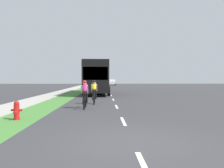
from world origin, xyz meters
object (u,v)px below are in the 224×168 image
object	(u,v)px
cyclist_lead	(85,94)
suv_red	(100,83)
pickup_white	(112,82)
sedan_maroon	(99,83)
cyclist_trailing	(94,92)
fire_hydrant_red	(17,111)
bus_black	(97,76)

from	to	relation	value
cyclist_lead	suv_red	bearing A→B (deg)	89.25
pickup_white	sedan_maroon	bearing A→B (deg)	-108.50
sedan_maroon	pickup_white	world-z (taller)	pickup_white
cyclist_trailing	suv_red	bearing A→B (deg)	90.10
fire_hydrant_red	pickup_white	xyz separation A→B (m)	(5.78, 54.91, 0.46)
pickup_white	cyclist_trailing	bearing A→B (deg)	-93.35
fire_hydrant_red	cyclist_lead	world-z (taller)	cyclist_lead
fire_hydrant_red	suv_red	bearing A→B (deg)	85.01
cyclist_lead	cyclist_trailing	world-z (taller)	same
cyclist_trailing	pickup_white	xyz separation A→B (m)	(2.88, 49.18, 0.02)
bus_black	suv_red	distance (m)	15.74
bus_black	pickup_white	xyz separation A→B (m)	(3.01, 38.00, -1.15)
sedan_maroon	bus_black	bearing A→B (deg)	-89.36
cyclist_lead	pickup_white	world-z (taller)	pickup_white
cyclist_lead	bus_black	bearing A→B (deg)	88.73
cyclist_lead	suv_red	xyz separation A→B (m)	(0.38, 29.20, 0.14)
cyclist_trailing	suv_red	world-z (taller)	suv_red
suv_red	sedan_maroon	bearing A→B (deg)	91.82
cyclist_lead	suv_red	size ratio (longest dim) A/B	0.37
suv_red	fire_hydrant_red	bearing A→B (deg)	-94.99
fire_hydrant_red	cyclist_trailing	xyz separation A→B (m)	(2.90, 5.73, 0.44)
cyclist_lead	sedan_maroon	world-z (taller)	cyclist_lead
fire_hydrant_red	sedan_maroon	distance (m)	45.06
fire_hydrant_red	cyclist_trailing	bearing A→B (deg)	63.19
fire_hydrant_red	suv_red	size ratio (longest dim) A/B	0.16
cyclist_lead	cyclist_trailing	distance (m)	2.35
cyclist_trailing	bus_black	distance (m)	11.23
cyclist_trailing	bus_black	world-z (taller)	bus_black
cyclist_lead	fire_hydrant_red	bearing A→B (deg)	-125.85
cyclist_lead	pickup_white	xyz separation A→B (m)	(3.31, 51.49, 0.02)
cyclist_trailing	pickup_white	world-z (taller)	pickup_white
sedan_maroon	cyclist_trailing	bearing A→B (deg)	-89.36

